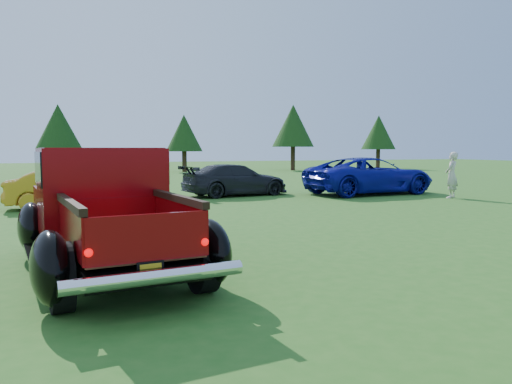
{
  "coord_description": "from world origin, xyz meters",
  "views": [
    {
      "loc": [
        -2.56,
        -8.0,
        1.8
      ],
      "look_at": [
        0.57,
        0.2,
        1.04
      ],
      "focal_mm": 35.0,
      "sensor_mm": 36.0,
      "label": 1
    }
  ],
  "objects_px": {
    "tree_far_east": "(378,132)",
    "spectator": "(452,175)",
    "pickup_truck": "(103,211)",
    "show_car_yellow": "(69,188)",
    "tree_mid_right": "(184,133)",
    "show_car_grey": "(236,180)",
    "tree_mid_left": "(58,127)",
    "tree_east": "(293,126)",
    "show_car_blue": "(370,176)"
  },
  "relations": [
    {
      "from": "tree_far_east",
      "to": "spectator",
      "type": "distance_m",
      "value": 27.74
    },
    {
      "from": "pickup_truck",
      "to": "show_car_yellow",
      "type": "xyz_separation_m",
      "value": [
        -0.45,
        8.3,
        -0.27
      ]
    },
    {
      "from": "tree_mid_right",
      "to": "tree_far_east",
      "type": "height_order",
      "value": "tree_far_east"
    },
    {
      "from": "show_car_yellow",
      "to": "show_car_grey",
      "type": "height_order",
      "value": "show_car_grey"
    },
    {
      "from": "tree_mid_right",
      "to": "spectator",
      "type": "bearing_deg",
      "value": -79.15
    },
    {
      "from": "tree_mid_left",
      "to": "tree_mid_right",
      "type": "bearing_deg",
      "value": -6.34
    },
    {
      "from": "spectator",
      "to": "tree_mid_left",
      "type": "bearing_deg",
      "value": -92.53
    },
    {
      "from": "tree_far_east",
      "to": "tree_mid_right",
      "type": "bearing_deg",
      "value": -178.41
    },
    {
      "from": "tree_mid_right",
      "to": "pickup_truck",
      "type": "distance_m",
      "value": 31.31
    },
    {
      "from": "tree_mid_left",
      "to": "tree_east",
      "type": "height_order",
      "value": "tree_east"
    },
    {
      "from": "show_car_blue",
      "to": "tree_far_east",
      "type": "bearing_deg",
      "value": -39.52
    },
    {
      "from": "tree_mid_left",
      "to": "tree_far_east",
      "type": "height_order",
      "value": "tree_mid_left"
    },
    {
      "from": "tree_mid_left",
      "to": "pickup_truck",
      "type": "distance_m",
      "value": 31.3
    },
    {
      "from": "tree_mid_right",
      "to": "pickup_truck",
      "type": "height_order",
      "value": "tree_mid_right"
    },
    {
      "from": "pickup_truck",
      "to": "show_car_blue",
      "type": "xyz_separation_m",
      "value": [
        10.74,
        9.01,
        -0.13
      ]
    },
    {
      "from": "show_car_yellow",
      "to": "show_car_blue",
      "type": "height_order",
      "value": "show_car_blue"
    },
    {
      "from": "tree_mid_right",
      "to": "tree_east",
      "type": "height_order",
      "value": "tree_east"
    },
    {
      "from": "tree_mid_left",
      "to": "show_car_grey",
      "type": "xyz_separation_m",
      "value": [
        6.5,
        -20.9,
        -2.78
      ]
    },
    {
      "from": "pickup_truck",
      "to": "tree_east",
      "type": "bearing_deg",
      "value": 53.3
    },
    {
      "from": "tree_mid_left",
      "to": "spectator",
      "type": "relative_size",
      "value": 2.97
    },
    {
      "from": "show_car_yellow",
      "to": "show_car_grey",
      "type": "distance_m",
      "value": 6.33
    },
    {
      "from": "tree_far_east",
      "to": "spectator",
      "type": "relative_size",
      "value": 2.86
    },
    {
      "from": "show_car_blue",
      "to": "tree_mid_right",
      "type": "bearing_deg",
      "value": 2.96
    },
    {
      "from": "tree_mid_left",
      "to": "tree_far_east",
      "type": "relative_size",
      "value": 1.04
    },
    {
      "from": "tree_mid_left",
      "to": "show_car_grey",
      "type": "relative_size",
      "value": 1.2
    },
    {
      "from": "tree_mid_right",
      "to": "show_car_grey",
      "type": "relative_size",
      "value": 1.06
    },
    {
      "from": "show_car_grey",
      "to": "show_car_yellow",
      "type": "bearing_deg",
      "value": 99.05
    },
    {
      "from": "tree_far_east",
      "to": "pickup_truck",
      "type": "bearing_deg",
      "value": -130.34
    },
    {
      "from": "tree_mid_left",
      "to": "show_car_grey",
      "type": "bearing_deg",
      "value": -72.73
    },
    {
      "from": "show_car_grey",
      "to": "show_car_blue",
      "type": "distance_m",
      "value": 5.34
    },
    {
      "from": "tree_mid_right",
      "to": "tree_east",
      "type": "relative_size",
      "value": 0.81
    },
    {
      "from": "show_car_grey",
      "to": "show_car_blue",
      "type": "height_order",
      "value": "show_car_blue"
    },
    {
      "from": "spectator",
      "to": "tree_far_east",
      "type": "bearing_deg",
      "value": -150.47
    },
    {
      "from": "tree_far_east",
      "to": "tree_east",
      "type": "bearing_deg",
      "value": -173.66
    },
    {
      "from": "tree_far_east",
      "to": "show_car_blue",
      "type": "bearing_deg",
      "value": -125.26
    },
    {
      "from": "pickup_truck",
      "to": "show_car_yellow",
      "type": "bearing_deg",
      "value": 86.31
    },
    {
      "from": "tree_east",
      "to": "tree_far_east",
      "type": "height_order",
      "value": "tree_east"
    },
    {
      "from": "tree_mid_left",
      "to": "tree_east",
      "type": "xyz_separation_m",
      "value": [
        18.0,
        -1.5,
        0.27
      ]
    },
    {
      "from": "tree_east",
      "to": "show_car_blue",
      "type": "xyz_separation_m",
      "value": [
        -6.32,
        -20.67,
        -2.93
      ]
    },
    {
      "from": "tree_mid_right",
      "to": "tree_far_east",
      "type": "relative_size",
      "value": 0.92
    },
    {
      "from": "tree_east",
      "to": "spectator",
      "type": "height_order",
      "value": "tree_east"
    },
    {
      "from": "tree_east",
      "to": "pickup_truck",
      "type": "distance_m",
      "value": 34.35
    },
    {
      "from": "tree_east",
      "to": "show_car_blue",
      "type": "relative_size",
      "value": 1.03
    },
    {
      "from": "spectator",
      "to": "show_car_blue",
      "type": "bearing_deg",
      "value": -84.47
    },
    {
      "from": "tree_far_east",
      "to": "spectator",
      "type": "height_order",
      "value": "tree_far_east"
    },
    {
      "from": "tree_mid_right",
      "to": "show_car_grey",
      "type": "distance_m",
      "value": 20.2
    },
    {
      "from": "tree_mid_right",
      "to": "tree_east",
      "type": "distance_m",
      "value": 9.04
    },
    {
      "from": "show_car_blue",
      "to": "pickup_truck",
      "type": "bearing_deg",
      "value": 125.74
    },
    {
      "from": "show_car_yellow",
      "to": "spectator",
      "type": "bearing_deg",
      "value": -98.12
    },
    {
      "from": "show_car_grey",
      "to": "show_car_blue",
      "type": "xyz_separation_m",
      "value": [
        5.18,
        -1.26,
        0.12
      ]
    }
  ]
}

